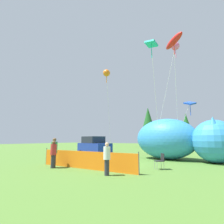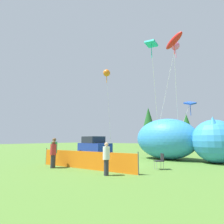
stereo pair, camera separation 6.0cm
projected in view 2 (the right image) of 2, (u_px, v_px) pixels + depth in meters
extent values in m
plane|color=#4C752D|center=(106.00, 163.00, 12.81)|extent=(120.00, 120.00, 0.00)
cube|color=navy|center=(94.00, 149.00, 17.29)|extent=(4.17, 2.86, 1.10)
cube|color=#1E232D|center=(93.00, 140.00, 17.58)|extent=(2.50, 2.15, 0.66)
cylinder|color=black|center=(108.00, 154.00, 16.80)|extent=(0.68, 0.43, 0.64)
cylinder|color=black|center=(94.00, 155.00, 15.80)|extent=(0.68, 0.43, 0.64)
cylinder|color=black|center=(94.00, 153.00, 18.63)|extent=(0.68, 0.43, 0.64)
cylinder|color=black|center=(81.00, 154.00, 17.63)|extent=(0.68, 0.43, 0.64)
cube|color=black|center=(159.00, 161.00, 10.30)|extent=(0.68, 0.68, 0.03)
cube|color=black|center=(162.00, 157.00, 10.36)|extent=(0.31, 0.39, 0.44)
cylinder|color=#A5A5AD|center=(157.00, 166.00, 10.04)|extent=(0.02, 0.02, 0.48)
cylinder|color=#A5A5AD|center=(154.00, 165.00, 10.45)|extent=(0.02, 0.02, 0.48)
cylinder|color=#A5A5AD|center=(164.00, 166.00, 10.08)|extent=(0.02, 0.02, 0.48)
cylinder|color=#A5A5AD|center=(161.00, 165.00, 10.49)|extent=(0.02, 0.02, 0.48)
ellipsoid|color=#338CD8|center=(166.00, 139.00, 15.65)|extent=(6.10, 4.48, 3.59)
ellipsoid|color=white|center=(166.00, 148.00, 15.52)|extent=(3.97, 3.26, 1.61)
sphere|color=#338CD8|center=(215.00, 141.00, 13.10)|extent=(3.23, 3.23, 3.23)
cone|color=#338CD8|center=(214.00, 125.00, 13.98)|extent=(0.90, 0.90, 0.97)
cone|color=#338CD8|center=(213.00, 123.00, 12.62)|extent=(0.90, 0.90, 0.97)
cube|color=orange|center=(84.00, 160.00, 10.52)|extent=(7.05, 0.10, 1.03)
cylinder|color=#4C4C51|center=(46.00, 156.00, 12.37)|extent=(0.05, 0.05, 1.13)
cylinder|color=#4C4C51|center=(138.00, 163.00, 8.68)|extent=(0.05, 0.05, 1.13)
cylinder|color=#2D2D38|center=(106.00, 167.00, 8.58)|extent=(0.24, 0.24, 0.76)
cylinder|color=silver|center=(106.00, 153.00, 8.68)|extent=(0.35, 0.35, 0.63)
sphere|color=tan|center=(106.00, 144.00, 8.75)|extent=(0.21, 0.21, 0.21)
cylinder|color=#2D2D38|center=(53.00, 160.00, 10.98)|extent=(0.27, 0.27, 0.87)
cylinder|color=#338C4C|center=(54.00, 147.00, 11.10)|extent=(0.40, 0.40, 0.73)
sphere|color=brown|center=(54.00, 140.00, 11.17)|extent=(0.24, 0.24, 0.24)
cylinder|color=#2D2D38|center=(53.00, 161.00, 10.76)|extent=(0.25, 0.25, 0.79)
cylinder|color=#B72D2D|center=(53.00, 149.00, 10.88)|extent=(0.36, 0.36, 0.66)
sphere|color=brown|center=(54.00, 142.00, 10.94)|extent=(0.21, 0.21, 0.21)
cylinder|color=silver|center=(109.00, 113.00, 21.65)|extent=(0.30, 1.59, 9.90)
sphere|color=orange|center=(107.00, 73.00, 21.68)|extent=(0.87, 0.87, 0.87)
cylinder|color=orange|center=(107.00, 78.00, 21.57)|extent=(0.06, 0.06, 1.20)
cylinder|color=silver|center=(164.00, 100.00, 17.23)|extent=(2.52, 1.03, 11.21)
sphere|color=pink|center=(175.00, 46.00, 17.87)|extent=(0.84, 0.84, 0.84)
cylinder|color=pink|center=(176.00, 52.00, 17.77)|extent=(0.06, 0.06, 1.20)
cylinder|color=silver|center=(177.00, 100.00, 15.99)|extent=(0.42, 1.61, 10.69)
ellipsoid|color=red|center=(174.00, 41.00, 16.05)|extent=(2.26, 2.35, 0.95)
cylinder|color=red|center=(174.00, 48.00, 15.94)|extent=(0.06, 0.06, 1.20)
cylinder|color=silver|center=(156.00, 101.00, 14.97)|extent=(0.03, 1.43, 9.96)
cube|color=#19B2B2|center=(151.00, 44.00, 15.14)|extent=(1.01, 1.03, 0.43)
cylinder|color=#19B2B2|center=(151.00, 51.00, 15.03)|extent=(0.06, 0.06, 1.20)
cylinder|color=silver|center=(181.00, 129.00, 17.72)|extent=(1.98, 1.21, 5.48)
cube|color=blue|center=(190.00, 103.00, 18.14)|extent=(1.24, 1.19, 0.62)
cylinder|color=blue|center=(191.00, 110.00, 18.03)|extent=(0.06, 0.06, 1.20)
cylinder|color=brown|center=(149.00, 142.00, 40.77)|extent=(0.71, 0.71, 2.21)
cone|color=#1E5623|center=(149.00, 122.00, 41.49)|extent=(3.90, 3.90, 7.08)
cylinder|color=brown|center=(188.00, 143.00, 41.32)|extent=(0.61, 0.61, 1.91)
cone|color=#1E5623|center=(187.00, 126.00, 41.94)|extent=(3.36, 3.36, 6.10)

